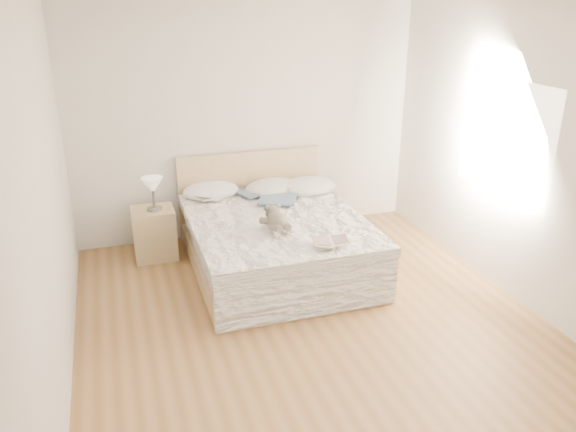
{
  "coord_description": "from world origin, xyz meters",
  "views": [
    {
      "loc": [
        -1.51,
        -3.96,
        2.73
      ],
      "look_at": [
        0.11,
        1.05,
        0.62
      ],
      "focal_mm": 35.0,
      "sensor_mm": 36.0,
      "label": 1
    }
  ],
  "objects_px": {
    "photo_book": "(209,198)",
    "teddy_bear": "(277,227)",
    "nightstand": "(154,233)",
    "bed": "(274,240)",
    "table_lamp": "(153,187)",
    "childrens_book": "(332,242)"
  },
  "relations": [
    {
      "from": "photo_book",
      "to": "teddy_bear",
      "type": "xyz_separation_m",
      "value": [
        0.46,
        -1.05,
        0.02
      ]
    },
    {
      "from": "nightstand",
      "to": "teddy_bear",
      "type": "bearing_deg",
      "value": -45.04
    },
    {
      "from": "photo_book",
      "to": "bed",
      "type": "bearing_deg",
      "value": -73.46
    },
    {
      "from": "nightstand",
      "to": "teddy_bear",
      "type": "height_order",
      "value": "teddy_bear"
    },
    {
      "from": "teddy_bear",
      "to": "table_lamp",
      "type": "bearing_deg",
      "value": 130.03
    },
    {
      "from": "nightstand",
      "to": "table_lamp",
      "type": "xyz_separation_m",
      "value": [
        0.03,
        -0.02,
        0.54
      ]
    },
    {
      "from": "photo_book",
      "to": "teddy_bear",
      "type": "relative_size",
      "value": 0.86
    },
    {
      "from": "nightstand",
      "to": "childrens_book",
      "type": "distance_m",
      "value": 2.13
    },
    {
      "from": "table_lamp",
      "to": "bed",
      "type": "bearing_deg",
      "value": -28.06
    },
    {
      "from": "nightstand",
      "to": "childrens_book",
      "type": "bearing_deg",
      "value": -46.03
    },
    {
      "from": "photo_book",
      "to": "childrens_book",
      "type": "relative_size",
      "value": 0.89
    },
    {
      "from": "table_lamp",
      "to": "childrens_book",
      "type": "xyz_separation_m",
      "value": [
        1.43,
        -1.49,
        -0.19
      ]
    },
    {
      "from": "bed",
      "to": "teddy_bear",
      "type": "relative_size",
      "value": 6.13
    },
    {
      "from": "bed",
      "to": "childrens_book",
      "type": "relative_size",
      "value": 6.33
    },
    {
      "from": "table_lamp",
      "to": "photo_book",
      "type": "distance_m",
      "value": 0.62
    },
    {
      "from": "bed",
      "to": "childrens_book",
      "type": "distance_m",
      "value": 0.98
    },
    {
      "from": "bed",
      "to": "photo_book",
      "type": "height_order",
      "value": "bed"
    },
    {
      "from": "photo_book",
      "to": "teddy_bear",
      "type": "bearing_deg",
      "value": -92.75
    },
    {
      "from": "nightstand",
      "to": "teddy_bear",
      "type": "relative_size",
      "value": 1.6
    },
    {
      "from": "photo_book",
      "to": "childrens_book",
      "type": "bearing_deg",
      "value": -86.85
    },
    {
      "from": "bed",
      "to": "nightstand",
      "type": "relative_size",
      "value": 3.83
    },
    {
      "from": "childrens_book",
      "to": "teddy_bear",
      "type": "bearing_deg",
      "value": 143.19
    }
  ]
}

